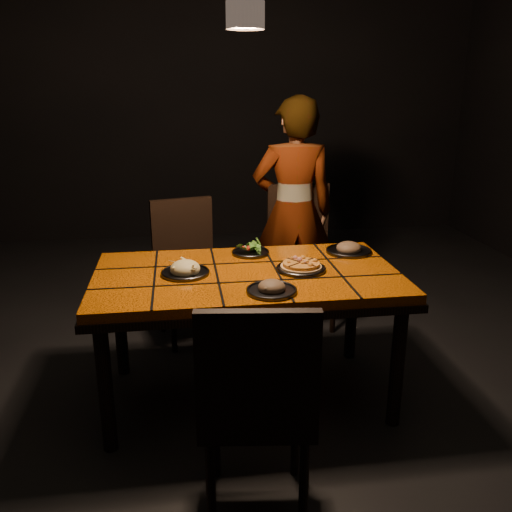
{
  "coord_description": "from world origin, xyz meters",
  "views": [
    {
      "loc": [
        -0.34,
        -2.68,
        1.7
      ],
      "look_at": [
        0.06,
        0.05,
        0.82
      ],
      "focal_mm": 38.0,
      "sensor_mm": 36.0,
      "label": 1
    }
  ],
  "objects": [
    {
      "name": "diner",
      "position": [
        0.48,
        1.07,
        0.82
      ],
      "size": [
        0.6,
        0.41,
        1.63
      ],
      "primitive_type": "imported",
      "rotation": [
        0.0,
        0.0,
        3.12
      ],
      "color": "brown",
      "rests_on": "ground"
    },
    {
      "name": "pendant_lamp",
      "position": [
        0.0,
        0.0,
        2.02
      ],
      "size": [
        0.18,
        0.18,
        1.06
      ],
      "color": "black",
      "rests_on": "room_shell"
    },
    {
      "name": "chair_far_right",
      "position": [
        0.53,
        1.02,
        0.58
      ],
      "size": [
        0.46,
        0.46,
        1.01
      ],
      "rotation": [
        0.0,
        0.0,
        -0.0
      ],
      "color": "black",
      "rests_on": "ground"
    },
    {
      "name": "plate_pizza",
      "position": [
        0.29,
        -0.02,
        0.77
      ],
      "size": [
        0.31,
        0.31,
        0.04
      ],
      "color": "#353539",
      "rests_on": "dining_table"
    },
    {
      "name": "plate_mushroom_b",
      "position": [
        0.64,
        0.26,
        0.77
      ],
      "size": [
        0.27,
        0.27,
        0.09
      ],
      "color": "#353539",
      "rests_on": "dining_table"
    },
    {
      "name": "chair_far_left",
      "position": [
        -0.3,
        0.89,
        0.55
      ],
      "size": [
        0.52,
        0.52,
        0.95
      ],
      "rotation": [
        0.0,
        0.0,
        0.24
      ],
      "color": "black",
      "rests_on": "ground"
    },
    {
      "name": "chair_near",
      "position": [
        -0.08,
        -0.92,
        0.56
      ],
      "size": [
        0.49,
        0.49,
        0.97
      ],
      "rotation": [
        0.0,
        0.0,
        3.02
      ],
      "color": "black",
      "rests_on": "ground"
    },
    {
      "name": "dining_table",
      "position": [
        0.0,
        0.0,
        0.67
      ],
      "size": [
        1.62,
        0.92,
        0.75
      ],
      "color": "#D86106",
      "rests_on": "ground"
    },
    {
      "name": "plate_pasta",
      "position": [
        -0.32,
        0.01,
        0.77
      ],
      "size": [
        0.25,
        0.25,
        0.08
      ],
      "color": "#353539",
      "rests_on": "dining_table"
    },
    {
      "name": "plate_salad",
      "position": [
        0.06,
        0.31,
        0.78
      ],
      "size": [
        0.22,
        0.22,
        0.07
      ],
      "color": "#353539",
      "rests_on": "dining_table"
    },
    {
      "name": "plate_mushroom_a",
      "position": [
        0.08,
        -0.31,
        0.77
      ],
      "size": [
        0.24,
        0.24,
        0.08
      ],
      "color": "#353539",
      "rests_on": "dining_table"
    },
    {
      "name": "room_shell",
      "position": [
        0.0,
        0.0,
        1.5
      ],
      "size": [
        6.04,
        7.04,
        3.08
      ],
      "color": "black",
      "rests_on": "ground"
    }
  ]
}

